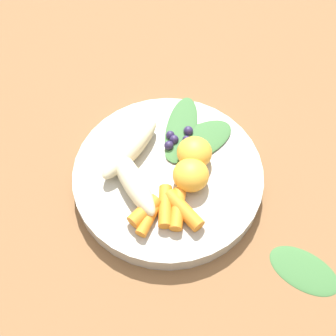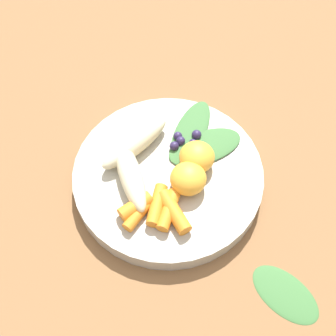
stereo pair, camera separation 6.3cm
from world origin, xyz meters
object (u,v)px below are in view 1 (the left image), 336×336
object	(u,v)px
banana_peeled_left	(133,181)
banana_peeled_right	(130,149)
orange_segment_near	(194,153)
kale_leaf_stray	(304,270)
bowl	(168,177)

from	to	relation	value
banana_peeled_left	banana_peeled_right	size ratio (longest dim) A/B	1.00
orange_segment_near	kale_leaf_stray	bearing A→B (deg)	142.09
banana_peeled_right	orange_segment_near	xyz separation A→B (m)	(-0.09, -0.01, 0.00)
banana_peeled_right	kale_leaf_stray	xyz separation A→B (m)	(-0.25, 0.12, -0.04)
banana_peeled_right	orange_segment_near	distance (m)	0.09
banana_peeled_left	orange_segment_near	size ratio (longest dim) A/B	2.40
kale_leaf_stray	bowl	bearing A→B (deg)	175.71
banana_peeled_left	banana_peeled_right	world-z (taller)	same
banana_peeled_left	kale_leaf_stray	world-z (taller)	banana_peeled_left
banana_peeled_right	orange_segment_near	world-z (taller)	orange_segment_near
banana_peeled_left	bowl	bearing A→B (deg)	87.70
kale_leaf_stray	banana_peeled_left	bearing A→B (deg)	-173.34
bowl	banana_peeled_left	xyz separation A→B (m)	(0.04, 0.03, 0.03)
bowl	banana_peeled_left	bearing A→B (deg)	36.12
banana_peeled_left	banana_peeled_right	distance (m)	0.05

